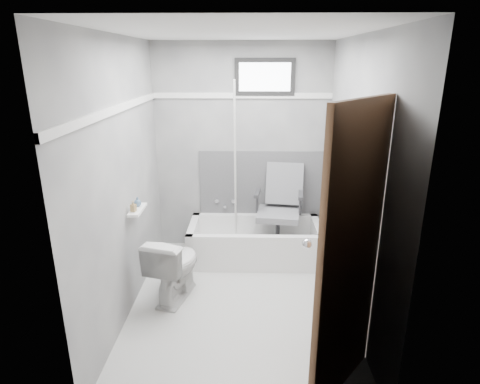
{
  "coord_description": "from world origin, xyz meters",
  "views": [
    {
      "loc": [
        0.08,
        -3.27,
        2.2
      ],
      "look_at": [
        0.0,
        0.35,
        1.0
      ],
      "focal_mm": 30.0,
      "sensor_mm": 36.0,
      "label": 1
    }
  ],
  "objects_px": {
    "toilet": "(175,266)",
    "soap_bottle_b": "(138,201)",
    "soap_bottle_a": "(133,206)",
    "office_chair": "(278,208)",
    "bathtub": "(255,241)",
    "door": "(408,284)"
  },
  "relations": [
    {
      "from": "toilet",
      "to": "soap_bottle_b",
      "type": "bearing_deg",
      "value": 4.55
    },
    {
      "from": "toilet",
      "to": "soap_bottle_b",
      "type": "relative_size",
      "value": 7.72
    },
    {
      "from": "soap_bottle_a",
      "to": "office_chair",
      "type": "bearing_deg",
      "value": 34.78
    },
    {
      "from": "soap_bottle_a",
      "to": "toilet",
      "type": "bearing_deg",
      "value": 14.23
    },
    {
      "from": "toilet",
      "to": "soap_bottle_a",
      "type": "relative_size",
      "value": 6.9
    },
    {
      "from": "bathtub",
      "to": "office_chair",
      "type": "xyz_separation_m",
      "value": [
        0.26,
        0.05,
        0.39
      ]
    },
    {
      "from": "bathtub",
      "to": "soap_bottle_a",
      "type": "distance_m",
      "value": 1.61
    },
    {
      "from": "office_chair",
      "to": "toilet",
      "type": "height_order",
      "value": "office_chair"
    },
    {
      "from": "toilet",
      "to": "door",
      "type": "xyz_separation_m",
      "value": [
        1.6,
        -1.4,
        0.68
      ]
    },
    {
      "from": "soap_bottle_a",
      "to": "soap_bottle_b",
      "type": "distance_m",
      "value": 0.14
    },
    {
      "from": "bathtub",
      "to": "office_chair",
      "type": "relative_size",
      "value": 1.57
    },
    {
      "from": "toilet",
      "to": "soap_bottle_a",
      "type": "distance_m",
      "value": 0.72
    },
    {
      "from": "bathtub",
      "to": "soap_bottle_b",
      "type": "relative_size",
      "value": 17.51
    },
    {
      "from": "toilet",
      "to": "soap_bottle_a",
      "type": "bearing_deg",
      "value": 29.2
    },
    {
      "from": "office_chair",
      "to": "soap_bottle_b",
      "type": "distance_m",
      "value": 1.62
    },
    {
      "from": "bathtub",
      "to": "office_chair",
      "type": "bearing_deg",
      "value": 10.86
    },
    {
      "from": "soap_bottle_b",
      "to": "bathtub",
      "type": "bearing_deg",
      "value": 34.47
    },
    {
      "from": "door",
      "to": "soap_bottle_b",
      "type": "distance_m",
      "value": 2.41
    },
    {
      "from": "bathtub",
      "to": "door",
      "type": "bearing_deg",
      "value": -69.64
    },
    {
      "from": "door",
      "to": "office_chair",
      "type": "bearing_deg",
      "value": 103.9
    },
    {
      "from": "office_chair",
      "to": "bathtub",
      "type": "bearing_deg",
      "value": -161.59
    },
    {
      "from": "bathtub",
      "to": "toilet",
      "type": "relative_size",
      "value": 2.27
    }
  ]
}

